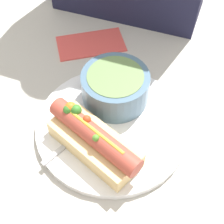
{
  "coord_description": "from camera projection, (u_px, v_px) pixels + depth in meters",
  "views": [
    {
      "loc": [
        0.1,
        -0.27,
        0.43
      ],
      "look_at": [
        0.0,
        0.0,
        0.04
      ],
      "focal_mm": 50.0,
      "sensor_mm": 36.0,
      "label": 1
    }
  ],
  "objects": [
    {
      "name": "hot_dog",
      "position": [
        94.0,
        140.0,
        0.46
      ],
      "size": [
        0.16,
        0.11,
        0.06
      ],
      "rotation": [
        0.0,
        0.0,
        -0.39
      ],
      "color": "#E5C17F",
      "rests_on": "dinner_plate"
    },
    {
      "name": "soup_bowl",
      "position": [
        115.0,
        86.0,
        0.52
      ],
      "size": [
        0.11,
        0.11,
        0.05
      ],
      "color": "slate",
      "rests_on": "dinner_plate"
    },
    {
      "name": "spoon",
      "position": [
        97.0,
        119.0,
        0.51
      ],
      "size": [
        0.08,
        0.15,
        0.01
      ],
      "rotation": [
        0.0,
        0.0,
        1.16
      ],
      "color": "#B7B7BC",
      "rests_on": "dinner_plate"
    },
    {
      "name": "napkin",
      "position": [
        91.0,
        43.0,
        0.64
      ],
      "size": [
        0.15,
        0.14,
        0.01
      ],
      "rotation": [
        0.0,
        0.0,
        0.58
      ],
      "color": "#E04C47",
      "rests_on": "ground_plane"
    },
    {
      "name": "ground_plane",
      "position": [
        112.0,
        127.0,
        0.52
      ],
      "size": [
        4.0,
        4.0,
        0.0
      ],
      "primitive_type": "plane",
      "color": "#BCB7AD"
    },
    {
      "name": "dinner_plate",
      "position": [
        112.0,
        125.0,
        0.51
      ],
      "size": [
        0.25,
        0.25,
        0.01
      ],
      "color": "white",
      "rests_on": "ground_plane"
    }
  ]
}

